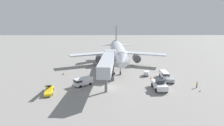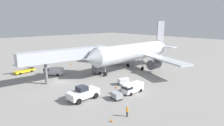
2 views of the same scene
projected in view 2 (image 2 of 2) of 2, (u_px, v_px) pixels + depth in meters
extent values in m
plane|color=gray|center=(61.00, 82.00, 46.26)|extent=(300.00, 300.00, 0.00)
cylinder|color=silver|center=(132.00, 52.00, 57.22)|extent=(5.85, 27.65, 5.10)
cone|color=silver|center=(91.00, 59.00, 46.92)|extent=(5.09, 3.39, 5.00)
cone|color=silver|center=(162.00, 46.00, 68.05)|extent=(4.98, 5.20, 4.85)
cube|color=gray|center=(160.00, 33.00, 66.19)|extent=(0.47, 3.99, 8.16)
cube|color=silver|center=(167.00, 47.00, 64.72)|extent=(6.20, 3.06, 0.24)
cube|color=silver|center=(152.00, 45.00, 69.08)|extent=(6.20, 3.06, 0.24)
cube|color=silver|center=(165.00, 59.00, 52.00)|extent=(17.23, 9.64, 0.44)
cube|color=silver|center=(115.00, 51.00, 66.20)|extent=(17.09, 10.41, 0.44)
cylinder|color=#4C4C51|center=(154.00, 64.00, 53.80)|extent=(2.90, 3.71, 2.80)
cylinder|color=#4C4C51|center=(119.00, 57.00, 63.92)|extent=(2.90, 3.71, 2.80)
cylinder|color=gray|center=(105.00, 68.00, 50.72)|extent=(0.28, 0.28, 3.35)
cylinder|color=black|center=(105.00, 74.00, 51.08)|extent=(0.38, 1.11, 1.10)
cylinder|color=gray|center=(143.00, 63.00, 56.93)|extent=(0.28, 0.28, 3.35)
cylinder|color=black|center=(142.00, 68.00, 57.28)|extent=(0.38, 1.11, 1.10)
cylinder|color=gray|center=(128.00, 60.00, 61.10)|extent=(0.28, 0.28, 3.35)
cylinder|color=black|center=(128.00, 65.00, 61.46)|extent=(0.38, 1.11, 1.10)
cube|color=#B2B7C1|center=(62.00, 55.00, 45.95)|extent=(4.26, 20.57, 2.70)
cube|color=red|center=(59.00, 54.00, 47.11)|extent=(1.10, 17.13, 0.44)
cube|color=#B2B7C1|center=(99.00, 51.00, 52.47)|extent=(3.62, 3.01, 2.84)
cube|color=#232833|center=(102.00, 50.00, 53.20)|extent=(3.31, 0.44, 0.90)
cube|color=slate|center=(97.00, 64.00, 52.90)|extent=(2.66, 1.95, 4.73)
cylinder|color=black|center=(94.00, 71.00, 54.51)|extent=(0.35, 0.82, 0.80)
cylinder|color=black|center=(100.00, 74.00, 52.32)|extent=(0.35, 0.82, 0.80)
cylinder|color=slate|center=(46.00, 73.00, 44.32)|extent=(0.70, 0.70, 5.13)
cube|color=white|center=(83.00, 93.00, 35.76)|extent=(2.93, 6.15, 1.25)
cube|color=#232833|center=(82.00, 88.00, 35.32)|extent=(1.94, 1.88, 0.90)
cylinder|color=black|center=(79.00, 101.00, 33.67)|extent=(0.45, 1.12, 1.10)
cylinder|color=black|center=(71.00, 97.00, 35.44)|extent=(0.45, 1.12, 1.10)
cylinder|color=black|center=(96.00, 96.00, 36.35)|extent=(0.45, 1.12, 1.10)
cylinder|color=black|center=(88.00, 92.00, 38.11)|extent=(0.45, 1.12, 1.10)
cube|color=yellow|center=(25.00, 71.00, 54.36)|extent=(2.88, 5.94, 0.55)
cube|color=black|center=(24.00, 67.00, 54.09)|extent=(2.13, 5.81, 2.00)
cylinder|color=black|center=(20.00, 74.00, 52.60)|extent=(0.34, 0.63, 0.60)
cylinder|color=black|center=(17.00, 73.00, 53.55)|extent=(0.34, 0.63, 0.60)
cylinder|color=black|center=(32.00, 71.00, 55.29)|extent=(0.34, 0.63, 0.60)
cylinder|color=black|center=(29.00, 70.00, 56.24)|extent=(0.34, 0.63, 0.60)
cube|color=white|center=(133.00, 87.00, 39.15)|extent=(1.90, 4.94, 1.72)
cube|color=#1E232D|center=(127.00, 87.00, 37.97)|extent=(1.90, 1.59, 0.55)
cylinder|color=black|center=(131.00, 94.00, 37.68)|extent=(0.34, 0.68, 0.68)
cylinder|color=black|center=(124.00, 92.00, 38.96)|extent=(0.34, 0.68, 0.68)
cylinder|color=black|center=(141.00, 90.00, 39.68)|extent=(0.34, 0.68, 0.68)
cylinder|color=black|center=(134.00, 88.00, 40.97)|extent=(0.34, 0.68, 0.68)
cube|color=silver|center=(54.00, 71.00, 52.18)|extent=(5.10, 4.77, 1.82)
cube|color=#1E232D|center=(48.00, 69.00, 52.31)|extent=(2.52, 2.56, 0.58)
cylinder|color=black|center=(47.00, 74.00, 51.65)|extent=(0.75, 0.71, 0.68)
cylinder|color=black|center=(50.00, 73.00, 53.48)|extent=(0.75, 0.71, 0.68)
cylinder|color=black|center=(58.00, 75.00, 51.25)|extent=(0.75, 0.71, 0.68)
cylinder|color=black|center=(61.00, 73.00, 53.07)|extent=(0.75, 0.71, 0.68)
cube|color=#38383D|center=(124.00, 83.00, 44.39)|extent=(2.13, 2.84, 0.22)
cube|color=silver|center=(124.00, 81.00, 44.26)|extent=(2.13, 2.84, 1.06)
cylinder|color=black|center=(126.00, 82.00, 45.33)|extent=(0.23, 0.38, 0.36)
cylinder|color=black|center=(128.00, 84.00, 44.18)|extent=(0.23, 0.38, 0.36)
cylinder|color=black|center=(119.00, 83.00, 44.65)|extent=(0.23, 0.38, 0.36)
cylinder|color=black|center=(121.00, 85.00, 43.50)|extent=(0.23, 0.38, 0.36)
cube|color=#38383D|center=(117.00, 98.00, 35.92)|extent=(2.37, 1.85, 0.22)
cube|color=#999EA5|center=(117.00, 95.00, 35.79)|extent=(2.37, 1.85, 0.93)
cylinder|color=black|center=(122.00, 99.00, 35.66)|extent=(0.38, 0.18, 0.36)
cylinder|color=black|center=(116.00, 100.00, 34.97)|extent=(0.38, 0.18, 0.36)
cylinder|color=black|center=(118.00, 96.00, 36.91)|extent=(0.38, 0.18, 0.36)
cylinder|color=black|center=(112.00, 98.00, 36.22)|extent=(0.38, 0.18, 0.36)
cylinder|color=#1E2333|center=(127.00, 114.00, 29.38)|extent=(0.34, 0.34, 0.82)
cylinder|color=orange|center=(127.00, 110.00, 29.22)|extent=(0.45, 0.45, 0.65)
sphere|color=tan|center=(127.00, 107.00, 29.12)|extent=(0.22, 0.22, 0.22)
cube|color=black|center=(116.00, 88.00, 42.01)|extent=(0.43, 0.43, 0.03)
cone|color=orange|center=(116.00, 87.00, 41.93)|extent=(0.37, 0.37, 0.64)
cube|color=black|center=(71.00, 65.00, 64.54)|extent=(0.51, 0.51, 0.03)
cone|color=orange|center=(71.00, 64.00, 64.45)|extent=(0.43, 0.43, 0.74)
cube|color=black|center=(111.00, 122.00, 27.92)|extent=(0.34, 0.34, 0.03)
cone|color=orange|center=(111.00, 120.00, 27.87)|extent=(0.29, 0.29, 0.50)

